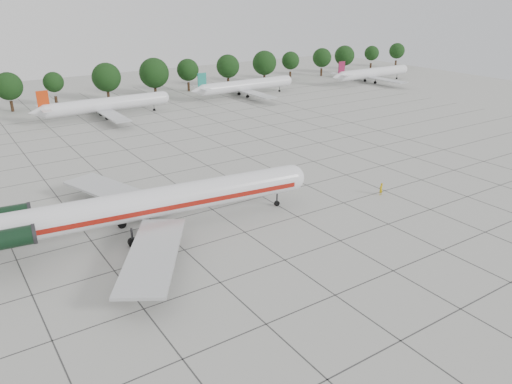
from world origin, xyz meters
TOP-DOWN VIEW (x-y plane):
  - ground at (0.00, 0.00)m, footprint 260.00×260.00m
  - apron_joints at (0.00, 15.00)m, footprint 170.00×170.00m
  - main_airliner at (-11.48, 6.58)m, footprint 44.98×35.20m
  - ground_crew at (22.32, -0.74)m, footprint 0.69×0.49m
  - bg_airliner_c at (5.29, 66.65)m, footprint 28.24×27.20m
  - bg_airliner_d at (44.63, 69.55)m, footprint 28.24×27.20m
  - bg_airliner_e at (89.46, 66.06)m, footprint 28.24×27.20m
  - tree_line at (-11.68, 85.00)m, footprint 249.86×8.44m

SIDE VIEW (x-z plane):
  - ground at x=0.00m, z-range 0.00..0.00m
  - apron_joints at x=0.00m, z-range 0.00..0.02m
  - ground_crew at x=22.32m, z-range 0.00..1.78m
  - bg_airliner_c at x=5.29m, z-range -0.79..6.61m
  - bg_airliner_d at x=44.63m, z-range -0.79..6.61m
  - bg_airliner_e at x=89.46m, z-range -0.79..6.61m
  - main_airliner at x=-11.48m, z-range -1.55..9.02m
  - tree_line at x=-11.68m, z-range 0.87..11.09m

